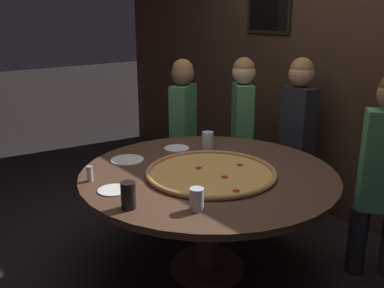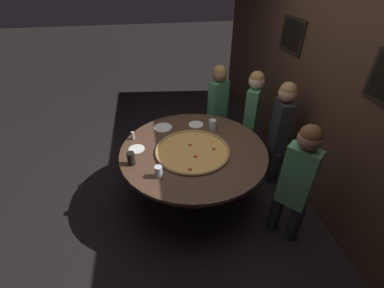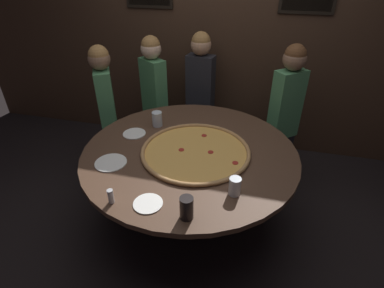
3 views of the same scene
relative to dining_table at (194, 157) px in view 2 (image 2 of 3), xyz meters
name	(u,v)px [view 2 (image 2 of 3)]	position (x,y,z in m)	size (l,w,h in m)	color
ground_plane	(193,194)	(0.00, 0.00, -0.62)	(24.00, 24.00, 0.00)	black
back_wall	(322,94)	(0.00, 1.44, 0.68)	(6.40, 0.08, 2.60)	#3D281C
dining_table	(194,157)	(0.00, 0.00, 0.00)	(1.68, 1.68, 0.74)	#4C3323
giant_pizza	(192,151)	(0.05, -0.02, 0.13)	(0.85, 0.85, 0.03)	#E5A84C
drink_cup_near_left	(213,125)	(-0.38, 0.31, 0.19)	(0.09, 0.09, 0.13)	silver
drink_cup_beside_pizza	(159,172)	(0.40, -0.43, 0.18)	(0.08, 0.08, 0.12)	silver
drink_cup_by_shaker	(131,158)	(0.16, -0.69, 0.19)	(0.08, 0.08, 0.15)	black
white_plate_right_side	(137,149)	(-0.10, -0.65, 0.12)	(0.18, 0.18, 0.01)	white
white_plate_near_front	(163,127)	(-0.52, -0.31, 0.12)	(0.23, 0.23, 0.01)	white
white_plate_beside_cup	(196,124)	(-0.52, 0.13, 0.12)	(0.19, 0.19, 0.01)	white
condiment_shaker	(133,135)	(-0.33, -0.69, 0.17)	(0.04, 0.04, 0.10)	silver
diner_side_left	(218,104)	(-1.00, 0.55, 0.15)	(0.27, 0.36, 1.36)	#232328
diner_centre_back	(280,128)	(-0.17, 1.13, 0.17)	(0.36, 0.21, 1.40)	#232328
diner_far_left	(297,180)	(0.73, 0.87, 0.17)	(0.35, 0.32, 1.39)	#232328
diner_far_right	(252,113)	(-0.64, 0.94, 0.16)	(0.35, 0.30, 1.37)	#232328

